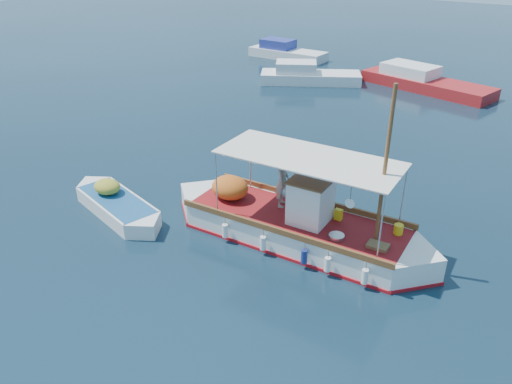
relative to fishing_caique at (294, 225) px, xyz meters
The scene contains 6 objects.
ground 0.74m from the fishing_caique, 112.61° to the right, with size 160.00×160.00×0.00m, color black.
fishing_caique is the anchor object (origin of this frame).
dinghy 7.38m from the fishing_caique, 161.14° to the right, with size 5.54×2.54×1.39m.
bg_boat_nw 22.17m from the fishing_caique, 118.17° to the left, with size 7.68×5.83×1.80m.
bg_boat_n 23.05m from the fishing_caique, 96.74° to the left, with size 10.03×4.91×1.80m.
bg_boat_far_w 30.67m from the fishing_caique, 122.23° to the left, with size 7.23×2.34×1.80m.
Camera 1 is at (7.97, -13.33, 10.11)m, focal length 35.00 mm.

